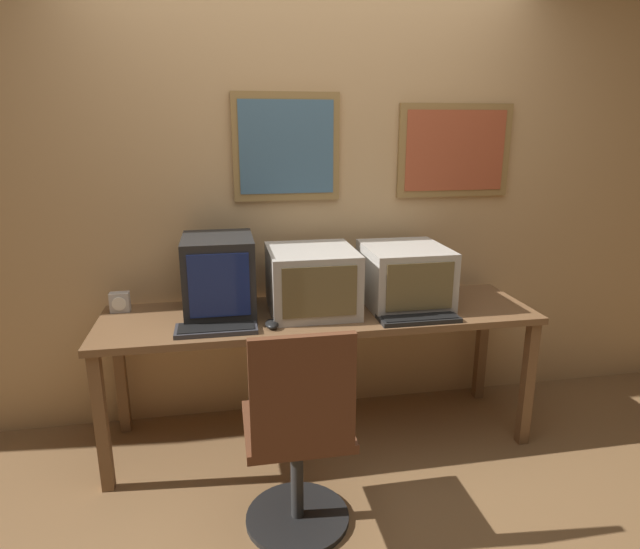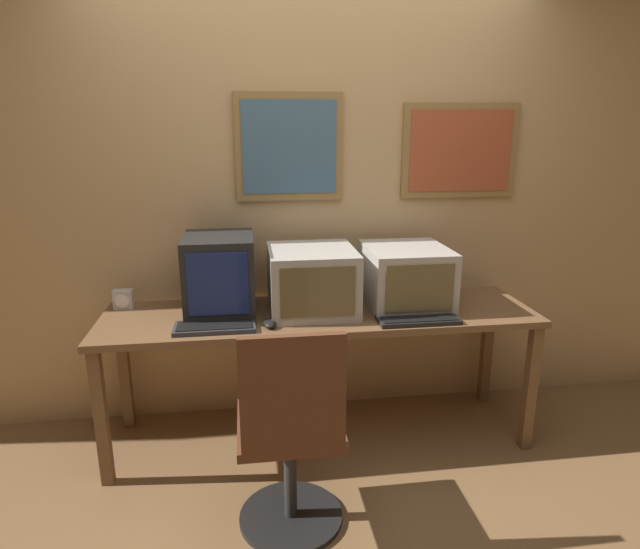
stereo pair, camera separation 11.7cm
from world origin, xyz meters
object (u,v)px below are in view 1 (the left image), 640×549
(monitor_right, at_px, (404,275))
(keyboard_side, at_px, (418,318))
(monitor_left, at_px, (219,276))
(keyboard_main, at_px, (216,329))
(mouse_near_keyboard, at_px, (272,324))
(office_chair, at_px, (299,445))
(desk_clock, at_px, (120,302))
(monitor_center, at_px, (312,280))

(monitor_right, xyz_separation_m, keyboard_side, (-0.01, -0.27, -0.15))
(monitor_left, relative_size, keyboard_main, 1.07)
(keyboard_main, bearing_deg, mouse_near_keyboard, -0.85)
(office_chair, bearing_deg, keyboard_main, 121.23)
(keyboard_side, height_order, desk_clock, desk_clock)
(monitor_left, bearing_deg, monitor_center, -4.00)
(monitor_right, relative_size, desk_clock, 4.61)
(monitor_left, relative_size, office_chair, 0.44)
(monitor_left, distance_m, keyboard_side, 1.05)
(desk_clock, bearing_deg, monitor_center, -9.12)
(keyboard_side, xyz_separation_m, mouse_near_keyboard, (-0.74, 0.03, 0.01))
(monitor_left, relative_size, keyboard_side, 1.02)
(mouse_near_keyboard, relative_size, office_chair, 0.12)
(monitor_right, height_order, office_chair, monitor_right)
(mouse_near_keyboard, bearing_deg, keyboard_side, -2.50)
(monitor_center, relative_size, office_chair, 0.50)
(monitor_right, relative_size, keyboard_side, 1.19)
(keyboard_side, bearing_deg, keyboard_main, 177.94)
(keyboard_side, relative_size, desk_clock, 3.89)
(keyboard_main, bearing_deg, office_chair, -58.77)
(monitor_center, bearing_deg, monitor_left, 176.00)
(monitor_center, height_order, office_chair, monitor_center)
(keyboard_main, xyz_separation_m, desk_clock, (-0.50, 0.38, 0.04))
(desk_clock, height_order, office_chair, office_chair)
(monitor_center, height_order, monitor_right, monitor_center)
(monitor_center, relative_size, monitor_right, 0.99)
(office_chair, bearing_deg, mouse_near_keyboard, 95.69)
(monitor_left, distance_m, mouse_near_keyboard, 0.40)
(monitor_left, bearing_deg, keyboard_side, -16.21)
(keyboard_side, distance_m, desk_clock, 1.57)
(desk_clock, distance_m, office_chair, 1.28)
(desk_clock, bearing_deg, keyboard_side, -15.34)
(monitor_right, bearing_deg, keyboard_side, -92.40)
(monitor_center, distance_m, desk_clock, 1.02)
(keyboard_side, xyz_separation_m, office_chair, (-0.69, -0.49, -0.34))
(keyboard_side, bearing_deg, office_chair, -144.62)
(keyboard_main, distance_m, office_chair, 0.70)
(mouse_near_keyboard, bearing_deg, office_chair, -84.31)
(monitor_right, relative_size, keyboard_main, 1.24)
(monitor_left, relative_size, mouse_near_keyboard, 3.78)
(keyboard_side, bearing_deg, monitor_center, 153.44)
(monitor_left, height_order, keyboard_side, monitor_left)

